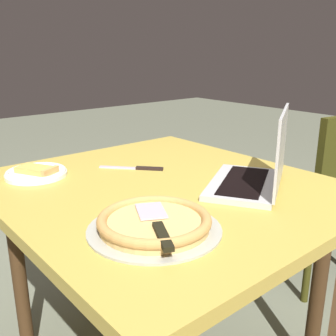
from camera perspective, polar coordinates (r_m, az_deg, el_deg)
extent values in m
cube|color=#B69B40|center=(1.30, -0.64, -3.20)|extent=(1.11, 1.01, 0.04)
cylinder|color=#3C2714|center=(1.61, -20.88, -14.62)|extent=(0.05, 0.05, 0.69)
cylinder|color=#3C2714|center=(1.94, 0.94, -7.72)|extent=(0.05, 0.05, 0.69)
cylinder|color=#3C2714|center=(1.52, 21.04, -16.49)|extent=(0.05, 0.05, 0.69)
cube|color=#B9B8B9|center=(1.30, 11.01, -2.31)|extent=(0.36, 0.41, 0.02)
cube|color=black|center=(1.30, 11.03, -1.87)|extent=(0.27, 0.33, 0.00)
cube|color=#B9B8B9|center=(1.25, 16.20, 2.71)|extent=(0.18, 0.30, 0.24)
cube|color=black|center=(1.25, 16.10, 2.72)|extent=(0.16, 0.27, 0.21)
cylinder|color=white|center=(1.46, -18.67, -0.86)|extent=(0.21, 0.21, 0.01)
torus|color=white|center=(1.46, -18.70, -0.49)|extent=(0.21, 0.21, 0.01)
cube|color=#ECA64C|center=(1.45, -18.73, -0.23)|extent=(0.15, 0.13, 0.02)
cube|color=tan|center=(1.41, -16.81, -0.52)|extent=(0.05, 0.08, 0.03)
cylinder|color=#A5A79B|center=(0.98, -1.99, -8.94)|extent=(0.34, 0.34, 0.01)
cylinder|color=#E0B264|center=(0.98, -2.00, -8.16)|extent=(0.27, 0.27, 0.02)
torus|color=tan|center=(0.97, -2.01, -7.53)|extent=(0.28, 0.28, 0.03)
cube|color=#BCADBA|center=(1.01, -2.50, -6.26)|extent=(0.12, 0.11, 0.00)
cube|color=black|center=(0.88, -0.77, -9.88)|extent=(0.13, 0.08, 0.01)
cube|color=#C3B2C9|center=(1.48, -6.59, 0.02)|extent=(0.15, 0.14, 0.00)
cube|color=black|center=(1.46, -2.71, -0.06)|extent=(0.09, 0.08, 0.01)
cube|color=#33310E|center=(2.13, 19.94, -3.74)|extent=(0.49, 0.49, 0.04)
cylinder|color=#33310E|center=(2.46, 18.96, -6.57)|extent=(0.03, 0.03, 0.42)
cylinder|color=#33310E|center=(2.21, 12.22, -8.81)|extent=(0.03, 0.03, 0.42)
cylinder|color=#33310E|center=(1.97, 19.80, -12.75)|extent=(0.03, 0.03, 0.42)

